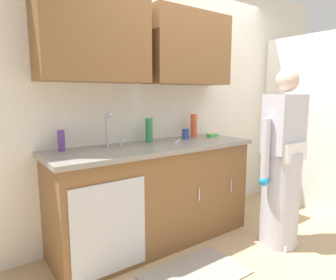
{
  "coord_description": "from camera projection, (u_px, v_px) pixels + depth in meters",
  "views": [
    {
      "loc": [
        -2.02,
        -1.53,
        1.4
      ],
      "look_at": [
        -0.5,
        0.55,
        1.0
      ],
      "focal_mm": 31.56,
      "sensor_mm": 36.0,
      "label": 1
    }
  ],
  "objects": [
    {
      "name": "bottle_water_tall",
      "position": [
        61.0,
        141.0,
        2.41
      ],
      "size": [
        0.06,
        0.06,
        0.17
      ],
      "primitive_type": "cylinder",
      "color": "#66388C",
      "rests_on": "countertop"
    },
    {
      "name": "closet_door_panel",
      "position": [
        304.0,
        123.0,
        3.62
      ],
      "size": [
        0.04,
        1.1,
        2.1
      ],
      "primitive_type": "cube",
      "rotation": [
        0.0,
        0.0,
        1.57
      ],
      "color": "silver",
      "rests_on": "ground"
    },
    {
      "name": "counter_cabinet",
      "position": [
        154.0,
        196.0,
        2.78
      ],
      "size": [
        1.9,
        0.62,
        0.9
      ],
      "color": "brown",
      "rests_on": "ground"
    },
    {
      "name": "person_at_sink",
      "position": [
        282.0,
        173.0,
        2.7
      ],
      "size": [
        0.55,
        0.34,
        1.62
      ],
      "color": "white",
      "rests_on": "ground"
    },
    {
      "name": "kitchen_wall_with_uppers",
      "position": [
        171.0,
        87.0,
        3.1
      ],
      "size": [
        4.8,
        0.44,
        2.7
      ],
      "color": "silver",
      "rests_on": "ground"
    },
    {
      "name": "cup_by_sink",
      "position": [
        186.0,
        134.0,
        3.06
      ],
      "size": [
        0.08,
        0.08,
        0.11
      ],
      "primitive_type": "cylinder",
      "color": "#33478C",
      "rests_on": "countertop"
    },
    {
      "name": "bottle_water_short",
      "position": [
        149.0,
        130.0,
        2.86
      ],
      "size": [
        0.07,
        0.07,
        0.23
      ],
      "primitive_type": "cylinder",
      "color": "#2D8C4C",
      "rests_on": "countertop"
    },
    {
      "name": "sponge",
      "position": [
        212.0,
        135.0,
        3.23
      ],
      "size": [
        0.11,
        0.07,
        0.03
      ],
      "primitive_type": "cube",
      "color": "#4CBF4C",
      "rests_on": "countertop"
    },
    {
      "name": "sink",
      "position": [
        119.0,
        151.0,
        2.51
      ],
      "size": [
        0.5,
        0.36,
        0.35
      ],
      "color": "#B7BABF",
      "rests_on": "counter_cabinet"
    },
    {
      "name": "countertop",
      "position": [
        154.0,
        147.0,
        2.71
      ],
      "size": [
        1.96,
        0.66,
        0.04
      ],
      "primitive_type": "cube",
      "color": "gray",
      "rests_on": "counter_cabinet"
    },
    {
      "name": "bottle_soap",
      "position": [
        194.0,
        126.0,
        3.2
      ],
      "size": [
        0.07,
        0.07,
        0.25
      ],
      "primitive_type": "cylinder",
      "color": "#E05933",
      "rests_on": "countertop"
    },
    {
      "name": "knife_on_counter",
      "position": [
        178.0,
        141.0,
        2.9
      ],
      "size": [
        0.19,
        0.19,
        0.01
      ],
      "primitive_type": "cube",
      "rotation": [
        0.0,
        0.0,
        0.79
      ],
      "color": "silver",
      "rests_on": "countertop"
    },
    {
      "name": "floor_mat",
      "position": [
        196.0,
        274.0,
        2.31
      ],
      "size": [
        0.8,
        0.5,
        0.01
      ],
      "primitive_type": "cube",
      "color": "gray",
      "rests_on": "ground"
    },
    {
      "name": "ground_plane",
      "position": [
        250.0,
        254.0,
        2.62
      ],
      "size": [
        9.0,
        9.0,
        0.0
      ],
      "primitive_type": "plane",
      "color": "tan"
    }
  ]
}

